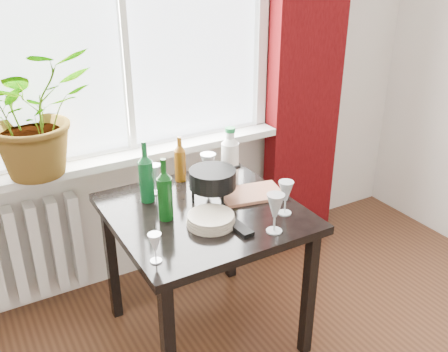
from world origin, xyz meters
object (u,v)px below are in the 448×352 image
radiator (5,258)px  fondue_pot (213,186)px  bottle_amber (180,159)px  cutting_board (251,194)px  wine_bottle_left (165,189)px  table (204,226)px  wineglass_front_left (155,248)px  wineglass_far_right (285,197)px  cleaning_bottle (230,155)px  wineglass_back_left (155,179)px  tv_remote (237,226)px  potted_plant (33,113)px  wine_bottle_right (146,172)px  plate_stack (211,219)px  wineglass_front_right (275,213)px  wineglass_back_center (208,170)px

radiator → fondue_pot: fondue_pot is taller
bottle_amber → cutting_board: size_ratio=0.81×
wine_bottle_left → cutting_board: 0.48m
table → wineglass_front_left: size_ratio=6.68×
bottle_amber → cutting_board: bearing=-55.3°
wineglass_far_right → wineglass_front_left: (-0.66, -0.06, -0.02)m
wine_bottle_left → cleaning_bottle: (0.43, 0.17, 0.01)m
cleaning_bottle → wineglass_back_left: cleaning_bottle is taller
table → tv_remote: 0.25m
potted_plant → radiator: bearing=163.5°
wine_bottle_right → fondue_pot: 0.32m
wineglass_far_right → tv_remote: size_ratio=0.92×
table → potted_plant: potted_plant is taller
radiator → fondue_pot: (0.92, -0.59, 0.45)m
potted_plant → fondue_pot: potted_plant is taller
plate_stack → wineglass_front_right: bearing=-42.4°
wine_bottle_left → wineglass_front_right: (0.36, -0.34, -0.05)m
radiator → table: size_ratio=0.94×
wineglass_front_right → fondue_pot: wineglass_front_right is taller
wineglass_front_right → wineglass_front_left: bearing=175.0°
wineglass_front_right → wineglass_far_right: (0.13, 0.11, -0.01)m
wine_bottle_right → wineglass_back_center: bearing=-2.5°
wine_bottle_right → wineglass_back_center: (0.33, -0.01, -0.06)m
radiator → bottle_amber: bottle_amber is taller
wineglass_front_right → fondue_pot: (-0.10, 0.36, -0.01)m
potted_plant → wineglass_far_right: (0.91, -0.78, -0.33)m
tv_remote → wineglass_front_right: bearing=-42.7°
potted_plant → wine_bottle_right: size_ratio=2.02×
wine_bottle_right → cleaning_bottle: (0.44, -0.04, 0.00)m
wineglass_far_right → wineglass_back_center: size_ratio=0.90×
wine_bottle_left → wineglass_back_center: (0.32, 0.19, -0.05)m
radiator → cutting_board: size_ratio=2.64×
wineglass_far_right → cutting_board: bearing=98.3°
fondue_pot → tv_remote: fondue_pot is taller
potted_plant → tv_remote: size_ratio=3.40×
radiator → wine_bottle_right: (0.66, -0.42, 0.51)m
wineglass_front_right → wineglass_far_right: size_ratio=1.10×
wineglass_front_left → plate_stack: 0.36m
potted_plant → wineglass_far_right: 1.24m
wine_bottle_right → wineglass_back_center: 0.33m
wineglass_back_left → wineglass_front_left: size_ratio=1.23×
wineglass_back_left → fondue_pot: (0.20, -0.23, 0.01)m
cleaning_bottle → wineglass_back_center: 0.13m
tv_remote → bottle_amber: bearing=87.0°
cutting_board → wineglass_back_center: bearing=126.3°
radiator → wine_bottle_left: 1.04m
bottle_amber → plate_stack: bottle_amber is taller
table → wineglass_back_center: size_ratio=4.56×
wineglass_far_right → wineglass_back_center: 0.45m
potted_plant → cleaning_bottle: bearing=-24.1°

